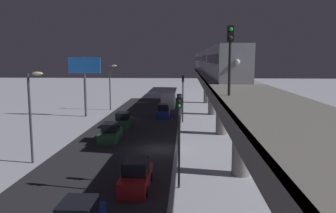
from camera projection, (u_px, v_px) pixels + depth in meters
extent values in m
plane|color=silver|center=(160.00, 149.00, 33.38)|extent=(240.00, 240.00, 0.00)
cube|color=#28282D|center=(119.00, 148.00, 33.59)|extent=(11.00, 85.13, 0.01)
cube|color=gray|center=(231.00, 86.00, 32.17)|extent=(5.00, 85.13, 0.80)
cube|color=#38383D|center=(205.00, 86.00, 32.30)|extent=(0.24, 83.43, 0.80)
cylinder|color=gray|center=(207.00, 88.00, 67.71)|extent=(1.40, 1.40, 5.76)
cylinder|color=gray|center=(213.00, 96.00, 53.68)|extent=(1.40, 1.40, 5.76)
cylinder|color=gray|center=(222.00, 109.00, 39.65)|extent=(1.40, 1.40, 5.76)
cylinder|color=gray|center=(242.00, 137.00, 25.61)|extent=(1.40, 1.40, 5.76)
cube|color=#999EA8|center=(225.00, 63.00, 37.21)|extent=(2.90, 18.00, 3.40)
cube|color=black|center=(225.00, 59.00, 37.16)|extent=(2.94, 16.20, 0.90)
cube|color=#999EA8|center=(212.00, 61.00, 55.61)|extent=(2.90, 18.00, 3.40)
cube|color=black|center=(212.00, 59.00, 55.55)|extent=(2.94, 16.20, 0.90)
cube|color=#999EA8|center=(206.00, 60.00, 74.00)|extent=(2.90, 18.00, 3.40)
cube|color=black|center=(206.00, 59.00, 73.94)|extent=(2.94, 16.20, 0.90)
cube|color=#999EA8|center=(202.00, 60.00, 92.40)|extent=(2.90, 18.00, 3.40)
cube|color=black|center=(202.00, 59.00, 92.34)|extent=(2.94, 16.20, 0.90)
sphere|color=white|center=(237.00, 62.00, 28.24)|extent=(0.44, 0.44, 0.44)
cylinder|color=black|center=(230.00, 68.00, 19.91)|extent=(0.16, 0.16, 3.20)
cube|color=black|center=(230.00, 34.00, 19.64)|extent=(0.36, 0.28, 0.90)
sphere|color=#19F23F|center=(231.00, 29.00, 19.45)|extent=(0.22, 0.22, 0.22)
sphere|color=#333333|center=(231.00, 38.00, 19.51)|extent=(0.22, 0.22, 0.22)
cube|color=#A51E1E|center=(136.00, 180.00, 23.30)|extent=(1.80, 4.70, 1.10)
cube|color=black|center=(136.00, 166.00, 23.16)|extent=(1.58, 2.25, 0.87)
cylinder|color=black|center=(127.00, 176.00, 24.82)|extent=(0.20, 0.64, 0.64)
cylinder|color=black|center=(151.00, 176.00, 24.73)|extent=(0.20, 0.64, 0.64)
cylinder|color=black|center=(119.00, 191.00, 21.94)|extent=(0.20, 0.64, 0.64)
cylinder|color=black|center=(146.00, 192.00, 21.85)|extent=(0.20, 0.64, 0.64)
cube|color=black|center=(78.00, 210.00, 16.46)|extent=(1.58, 2.02, 0.87)
cube|color=#2D6038|center=(123.00, 123.00, 43.60)|extent=(1.80, 4.35, 1.10)
cube|color=black|center=(123.00, 116.00, 43.46)|extent=(1.58, 2.09, 0.87)
cube|color=navy|center=(164.00, 114.00, 51.42)|extent=(1.80, 4.18, 1.10)
cube|color=black|center=(164.00, 107.00, 51.28)|extent=(1.58, 2.01, 0.87)
cube|color=#2D6038|center=(111.00, 136.00, 36.49)|extent=(1.80, 4.57, 1.10)
cube|color=black|center=(111.00, 127.00, 36.35)|extent=(1.58, 2.20, 0.87)
cube|color=black|center=(169.00, 98.00, 65.16)|extent=(2.30, 2.20, 2.40)
cube|color=silver|center=(168.00, 100.00, 61.37)|extent=(2.40, 5.00, 2.80)
cylinder|color=#2D2D2D|center=(179.00, 148.00, 23.05)|extent=(0.16, 0.16, 5.50)
cube|color=black|center=(179.00, 101.00, 22.61)|extent=(0.32, 0.32, 0.90)
sphere|color=black|center=(179.00, 97.00, 22.39)|extent=(0.20, 0.20, 0.20)
sphere|color=black|center=(179.00, 101.00, 22.43)|extent=(0.20, 0.20, 0.20)
sphere|color=#19E53F|center=(179.00, 106.00, 22.47)|extent=(0.20, 0.20, 0.20)
cylinder|color=#2D2D2D|center=(183.00, 102.00, 47.07)|extent=(0.16, 0.16, 5.50)
cube|color=black|center=(183.00, 79.00, 46.63)|extent=(0.32, 0.32, 0.90)
sphere|color=black|center=(183.00, 77.00, 46.41)|extent=(0.20, 0.20, 0.20)
sphere|color=black|center=(183.00, 79.00, 46.45)|extent=(0.20, 0.20, 0.20)
sphere|color=#19E53F|center=(183.00, 81.00, 46.49)|extent=(0.20, 0.20, 0.20)
cylinder|color=#4C4C51|center=(85.00, 95.00, 51.72)|extent=(0.36, 0.36, 6.50)
cube|color=blue|center=(84.00, 65.00, 51.11)|extent=(4.80, 0.30, 2.40)
cylinder|color=#38383D|center=(30.00, 119.00, 28.45)|extent=(0.20, 0.20, 7.50)
ellipsoid|color=#F4E5B2|center=(37.00, 73.00, 27.89)|extent=(0.90, 0.44, 0.30)
cylinder|color=#38383D|center=(110.00, 88.00, 58.12)|extent=(0.20, 0.20, 7.50)
ellipsoid|color=#F4E5B2|center=(114.00, 66.00, 57.56)|extent=(0.90, 0.44, 0.30)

